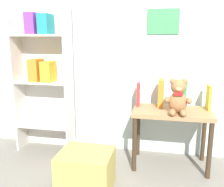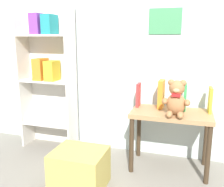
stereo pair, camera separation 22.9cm
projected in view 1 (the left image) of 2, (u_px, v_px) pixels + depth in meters
name	position (u px, v px, depth m)	size (l,w,h in m)	color
wall_back	(142.00, 25.00, 2.33)	(4.80, 0.07, 2.50)	silver
bookshelf_side	(44.00, 72.00, 2.48)	(0.56, 0.23, 1.41)	beige
display_table	(172.00, 119.00, 2.18)	(0.67, 0.37, 0.52)	#9E754C
teddy_bear	(178.00, 98.00, 2.04)	(0.22, 0.20, 0.29)	#99663D
book_standing_red	(138.00, 94.00, 2.29)	(0.02, 0.12, 0.21)	red
book_standing_orange	(161.00, 93.00, 2.25)	(0.04, 0.13, 0.25)	orange
book_standing_green	(184.00, 96.00, 2.20)	(0.02, 0.11, 0.23)	#33934C
book_standing_yellow	(209.00, 98.00, 2.16)	(0.02, 0.13, 0.21)	gold
storage_bin	(86.00, 170.00, 1.89)	(0.39, 0.34, 0.30)	tan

